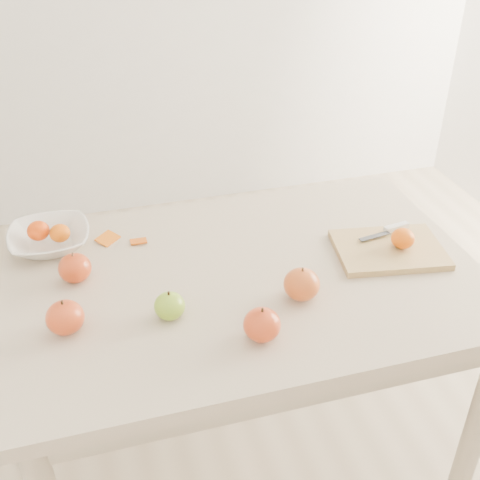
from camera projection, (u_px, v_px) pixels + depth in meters
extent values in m
plane|color=#C6B293|center=(244.00, 460.00, 1.94)|extent=(3.50, 3.50, 0.00)
cube|color=beige|center=(245.00, 279.00, 1.55)|extent=(1.20, 0.80, 0.04)
cylinder|color=#BCAA8E|center=(51.00, 341.00, 1.90)|extent=(0.06, 0.06, 0.71)
cylinder|color=#BCAA8E|center=(363.00, 284.00, 2.15)|extent=(0.06, 0.06, 0.71)
cylinder|color=#BCAA8E|center=(475.00, 432.00, 1.60)|extent=(0.06, 0.06, 0.71)
cube|color=tan|center=(389.00, 249.00, 1.61)|extent=(0.31, 0.25, 0.02)
ellipsoid|color=#E05F07|center=(403.00, 238.00, 1.59)|extent=(0.06, 0.06, 0.05)
imported|color=white|center=(50.00, 239.00, 1.62)|extent=(0.22, 0.22, 0.05)
ellipsoid|color=#E13B07|center=(38.00, 231.00, 1.61)|extent=(0.06, 0.06, 0.05)
ellipsoid|color=#D66207|center=(60.00, 233.00, 1.61)|extent=(0.05, 0.05, 0.05)
cube|color=#CC5D0E|center=(108.00, 240.00, 1.66)|extent=(0.07, 0.07, 0.01)
cube|color=#C6520E|center=(139.00, 242.00, 1.66)|extent=(0.05, 0.04, 0.01)
cube|color=white|center=(396.00, 227.00, 1.68)|extent=(0.08, 0.03, 0.01)
cube|color=#383A40|center=(375.00, 236.00, 1.64)|extent=(0.10, 0.03, 0.00)
ellipsoid|color=#63A218|center=(170.00, 306.00, 1.37)|extent=(0.07, 0.07, 0.06)
ellipsoid|color=#8F0609|center=(262.00, 325.00, 1.31)|extent=(0.08, 0.08, 0.08)
ellipsoid|color=maroon|center=(302.00, 284.00, 1.43)|extent=(0.09, 0.09, 0.08)
ellipsoid|color=#98040A|center=(75.00, 268.00, 1.49)|extent=(0.08, 0.08, 0.07)
ellipsoid|color=#9C1505|center=(65.00, 317.00, 1.33)|extent=(0.09, 0.09, 0.08)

